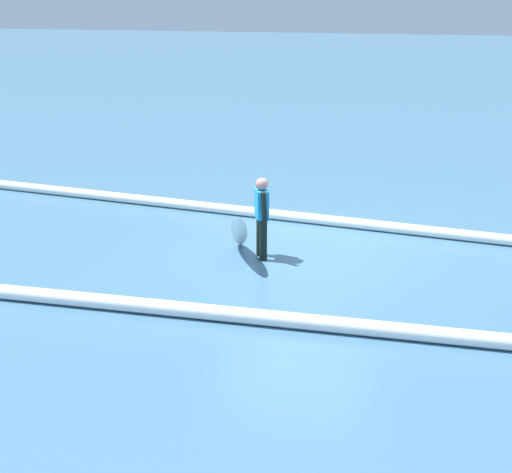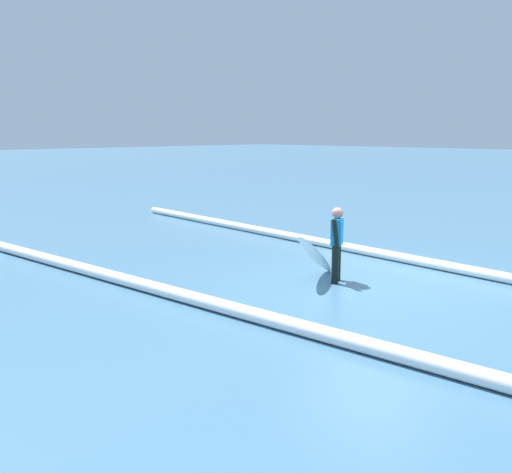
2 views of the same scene
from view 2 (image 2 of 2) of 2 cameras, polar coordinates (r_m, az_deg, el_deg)
ground_plane at (r=11.18m, az=11.38°, el=-4.71°), size 175.75×175.75×0.00m
surfer at (r=11.09m, az=8.06°, el=-0.39°), size 0.34×0.55×1.46m
surfboard at (r=11.21m, az=5.96°, el=-1.87°), size 0.79×1.69×1.04m
wave_crest_foreground at (r=13.95m, az=9.83°, el=-1.21°), size 18.36×1.61×0.21m
wave_crest_midground at (r=9.03m, az=-1.73°, el=-7.41°), size 24.25×1.86×0.23m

